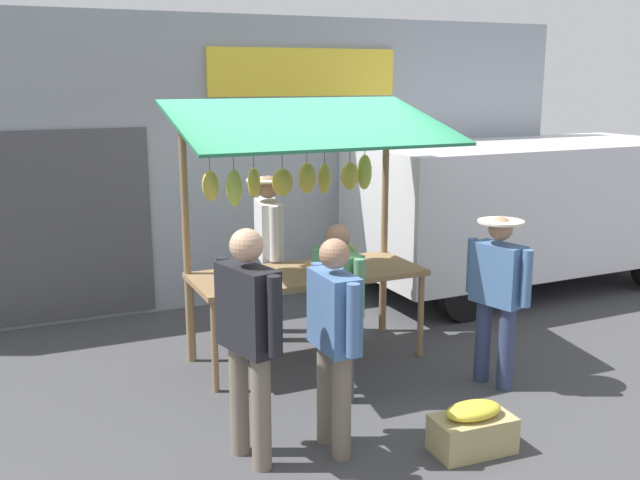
# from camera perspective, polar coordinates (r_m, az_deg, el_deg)

# --- Properties ---
(ground_plane) EXTENTS (40.00, 40.00, 0.00)m
(ground_plane) POSITION_cam_1_polar(r_m,az_deg,el_deg) (7.30, -0.98, -9.15)
(ground_plane) COLOR #424244
(street_backdrop) EXTENTS (9.00, 0.30, 3.40)m
(street_backdrop) POSITION_cam_1_polar(r_m,az_deg,el_deg) (8.89, -6.83, 6.01)
(street_backdrop) COLOR #8C939E
(street_backdrop) RESTS_ON ground
(market_stall) EXTENTS (2.50, 1.46, 2.50)m
(market_stall) POSITION_cam_1_polar(r_m,az_deg,el_deg) (6.94, -1.02, 3.00)
(market_stall) COLOR olive
(market_stall) RESTS_ON ground
(vendor_with_sunhat) EXTENTS (0.44, 0.71, 1.72)m
(vendor_with_sunhat) POSITION_cam_1_polar(r_m,az_deg,el_deg) (7.63, -3.99, -0.16)
(vendor_with_sunhat) COLOR navy
(vendor_with_sunhat) RESTS_ON ground
(shopper_with_shopping_bag) EXTENTS (0.34, 0.70, 1.70)m
(shopper_with_shopping_bag) POSITION_cam_1_polar(r_m,az_deg,el_deg) (5.14, -5.59, -6.88)
(shopper_with_shopping_bag) COLOR #726656
(shopper_with_shopping_bag) RESTS_ON ground
(shopper_in_grey_tee) EXTENTS (0.22, 0.69, 1.60)m
(shopper_in_grey_tee) POSITION_cam_1_polar(r_m,az_deg,el_deg) (5.29, 1.09, -7.09)
(shopper_in_grey_tee) COLOR #726656
(shopper_in_grey_tee) RESTS_ON ground
(shopper_with_ponytail) EXTENTS (0.40, 0.65, 1.53)m
(shopper_with_ponytail) POSITION_cam_1_polar(r_m,az_deg,el_deg) (6.60, 13.59, -3.71)
(shopper_with_ponytail) COLOR navy
(shopper_with_ponytail) RESTS_ON ground
(shopper_in_striped_shirt) EXTENTS (0.30, 0.65, 1.51)m
(shopper_in_striped_shirt) POSITION_cam_1_polar(r_m,az_deg,el_deg) (6.19, 1.36, -4.73)
(shopper_in_striped_shirt) COLOR #4C4C51
(shopper_in_striped_shirt) RESTS_ON ground
(parked_van) EXTENTS (4.43, 1.93, 1.88)m
(parked_van) POSITION_cam_1_polar(r_m,az_deg,el_deg) (9.71, 14.83, 2.79)
(parked_van) COLOR silver
(parked_van) RESTS_ON ground
(produce_crate_near) EXTENTS (0.61, 0.36, 0.38)m
(produce_crate_near) POSITION_cam_1_polar(r_m,az_deg,el_deg) (5.67, 11.75, -14.17)
(produce_crate_near) COLOR tan
(produce_crate_near) RESTS_ON ground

